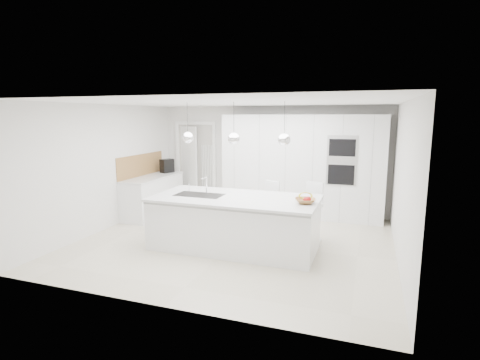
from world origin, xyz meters
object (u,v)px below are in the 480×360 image
(island_base, at_px, (234,224))
(bar_stool_right, at_px, (313,213))
(fruit_bowl, at_px, (305,201))
(bar_stool_left, at_px, (271,209))
(espresso_machine, at_px, (167,166))

(island_base, xyz_separation_m, bar_stool_right, (1.23, 0.84, 0.10))
(fruit_bowl, distance_m, bar_stool_left, 1.32)
(island_base, xyz_separation_m, bar_stool_left, (0.41, 0.92, 0.08))
(espresso_machine, bearing_deg, bar_stool_right, 4.09)
(bar_stool_left, bearing_deg, island_base, -91.53)
(espresso_machine, relative_size, bar_stool_left, 0.32)
(island_base, relative_size, bar_stool_left, 2.72)
(bar_stool_left, bearing_deg, fruit_bowl, -27.15)
(island_base, bearing_deg, bar_stool_left, 66.04)
(bar_stool_right, bearing_deg, espresso_machine, -178.18)
(fruit_bowl, bearing_deg, bar_stool_right, 89.43)
(espresso_machine, relative_size, bar_stool_right, 0.31)
(island_base, relative_size, bar_stool_right, 2.63)
(island_base, height_order, bar_stool_right, bar_stool_right)
(espresso_machine, xyz_separation_m, bar_stool_left, (2.94, -1.22, -0.55))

